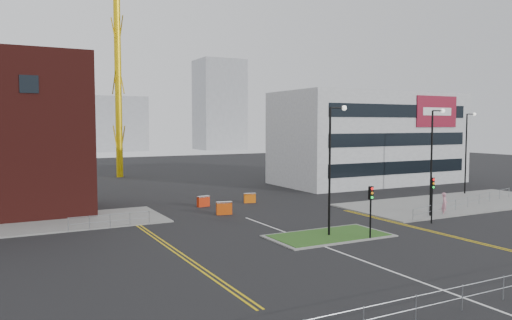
{
  "coord_description": "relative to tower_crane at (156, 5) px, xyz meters",
  "views": [
    {
      "loc": [
        -18.65,
        -20.11,
        7.85
      ],
      "look_at": [
        -0.02,
        15.14,
        5.0
      ],
      "focal_mm": 35.0,
      "sensor_mm": 36.0,
      "label": 1
    }
  ],
  "objects": [
    {
      "name": "railing_front",
      "position": [
        -3.84,
        -60.55,
        -25.07
      ],
      "size": [
        24.05,
        0.05,
        1.1
      ],
      "color": "gray",
      "rests_on": "ground"
    },
    {
      "name": "traffic_light_island",
      "position": [
        0.16,
        -48.57,
        -23.29
      ],
      "size": [
        0.28,
        0.33,
        3.65
      ],
      "color": "black",
      "rests_on": "ground"
    },
    {
      "name": "skyline_d",
      "position": [
        -11.84,
        85.45,
        -19.86
      ],
      "size": [
        30.0,
        12.0,
        12.0
      ],
      "primitive_type": "cube",
      "color": "gray",
      "rests_on": "ground"
    },
    {
      "name": "traffic_light_right",
      "position": [
        8.16,
        -46.57,
        -23.29
      ],
      "size": [
        0.28,
        0.33,
        3.65
      ],
      "color": "black",
      "rests_on": "ground"
    },
    {
      "name": "centre_line",
      "position": [
        -3.84,
        -52.55,
        -25.85
      ],
      "size": [
        0.15,
        30.0,
        0.01
      ],
      "primitive_type": "cube",
      "color": "silver",
      "rests_on": "ground"
    },
    {
      "name": "streetlamp_island",
      "position": [
        -1.62,
        -46.55,
        -20.44
      ],
      "size": [
        1.46,
        0.36,
        9.18
      ],
      "color": "black",
      "rests_on": "ground"
    },
    {
      "name": "island_kerb",
      "position": [
        -1.84,
        -46.55,
        -25.82
      ],
      "size": [
        8.6,
        4.6,
        0.08
      ],
      "primitive_type": "cube",
      "color": "slate",
      "rests_on": "ground"
    },
    {
      "name": "tower_crane",
      "position": [
        0.0,
        0.0,
        0.0
      ],
      "size": [
        52.92,
        5.1,
        37.42
      ],
      "color": "gold",
      "rests_on": "ground"
    },
    {
      "name": "railing_right",
      "position": [
        16.66,
        -43.05,
        -25.08
      ],
      "size": [
        19.05,
        5.05,
        1.1
      ],
      "color": "gray",
      "rests_on": "ground"
    },
    {
      "name": "railing_left",
      "position": [
        -14.84,
        -36.55,
        -25.11
      ],
      "size": [
        6.05,
        0.05,
        1.1
      ],
      "color": "gray",
      "rests_on": "ground"
    },
    {
      "name": "grass_island",
      "position": [
        -1.84,
        -46.55,
        -25.8
      ],
      "size": [
        8.0,
        4.0,
        0.12
      ],
      "primitive_type": "cube",
      "color": "#1F4E1A",
      "rests_on": "ground"
    },
    {
      "name": "ground",
      "position": [
        -3.84,
        -54.55,
        -25.86
      ],
      "size": [
        200.0,
        200.0,
        0.0
      ],
      "primitive_type": "plane",
      "color": "black",
      "rests_on": "ground"
    },
    {
      "name": "skyline_b",
      "position": [
        6.16,
        75.45,
        -17.86
      ],
      "size": [
        24.0,
        12.0,
        16.0
      ],
      "primitive_type": "cube",
      "color": "gray",
      "rests_on": "ground"
    },
    {
      "name": "barrier_right",
      "position": [
        0.11,
        -30.55,
        -25.33
      ],
      "size": [
        1.22,
        0.65,
        0.97
      ],
      "color": "#D85E0C",
      "rests_on": "ground"
    },
    {
      "name": "streetlamp_right_near",
      "position": [
        10.38,
        -44.55,
        -20.44
      ],
      "size": [
        1.46,
        0.36,
        9.18
      ],
      "color": "black",
      "rests_on": "ground"
    },
    {
      "name": "yellow_left_b",
      "position": [
        -12.54,
        -44.55,
        -25.85
      ],
      "size": [
        0.12,
        24.0,
        0.01
      ],
      "primitive_type": "cube",
      "color": "gold",
      "rests_on": "ground"
    },
    {
      "name": "office_block",
      "position": [
        22.17,
        -22.57,
        -19.85
      ],
      "size": [
        25.0,
        12.2,
        12.0
      ],
      "color": "#A5A7A9",
      "rests_on": "ground"
    },
    {
      "name": "yellow_left_a",
      "position": [
        -12.84,
        -44.55,
        -25.85
      ],
      "size": [
        0.12,
        24.0,
        0.01
      ],
      "primitive_type": "cube",
      "color": "gold",
      "rests_on": "ground"
    },
    {
      "name": "yellow_right_a",
      "position": [
        5.66,
        -48.55,
        -25.85
      ],
      "size": [
        0.12,
        20.0,
        0.01
      ],
      "primitive_type": "cube",
      "color": "gold",
      "rests_on": "ground"
    },
    {
      "name": "barrier_left",
      "position": [
        -4.84,
        -35.3,
        -25.24
      ],
      "size": [
        1.42,
        0.75,
        1.14
      ],
      "color": "#C5440A",
      "rests_on": "ground"
    },
    {
      "name": "pavement_right",
      "position": [
        18.16,
        -40.55,
        -25.8
      ],
      "size": [
        24.0,
        10.0,
        0.12
      ],
      "primitive_type": "cube",
      "color": "slate",
      "rests_on": "ground"
    },
    {
      "name": "yellow_right_b",
      "position": [
        5.96,
        -48.55,
        -25.85
      ],
      "size": [
        0.12,
        20.0,
        0.01
      ],
      "primitive_type": "cube",
      "color": "gold",
      "rests_on": "ground"
    },
    {
      "name": "streetlamp_right_far",
      "position": [
        24.38,
        -36.55,
        -20.44
      ],
      "size": [
        1.46,
        0.36,
        9.18
      ],
      "color": "black",
      "rests_on": "ground"
    },
    {
      "name": "skyline_c",
      "position": [
        41.16,
        70.45,
        -11.86
      ],
      "size": [
        14.0,
        12.0,
        28.0
      ],
      "primitive_type": "cube",
      "color": "gray",
      "rests_on": "ground"
    },
    {
      "name": "barrier_mid",
      "position": [
        -4.87,
        -30.55,
        -25.3
      ],
      "size": [
        1.27,
        0.6,
        1.03
      ],
      "color": "red",
      "rests_on": "ground"
    },
    {
      "name": "pedestrian",
      "position": [
        11.9,
        -44.52,
        -24.87
      ],
      "size": [
        0.86,
        0.8,
        1.97
      ],
      "primitive_type": "imported",
      "rotation": [
        0.0,
        0.0,
        0.61
      ],
      "color": "#CB8396",
      "rests_on": "ground"
    }
  ]
}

